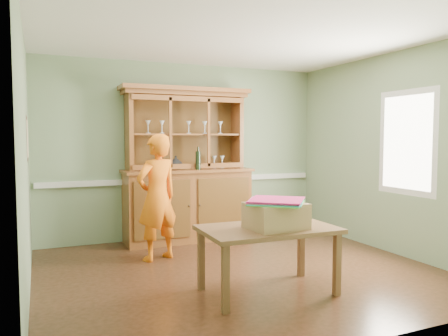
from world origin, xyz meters
name	(u,v)px	position (x,y,z in m)	size (l,w,h in m)	color
floor	(239,271)	(0.00, 0.00, 0.00)	(4.50, 4.50, 0.00)	#4E2919
ceiling	(240,37)	(0.00, 0.00, 2.70)	(4.50, 4.50, 0.00)	white
wall_back	(186,151)	(0.00, 2.00, 1.35)	(4.50, 4.50, 0.00)	gray
wall_left	(25,160)	(-2.25, 0.00, 1.35)	(4.00, 4.00, 0.00)	gray
wall_right	(390,153)	(2.25, 0.00, 1.35)	(4.00, 4.00, 0.00)	gray
wall_front	(356,167)	(0.00, -2.00, 1.35)	(4.50, 4.50, 0.00)	gray
chair_rail	(186,180)	(0.00, 1.98, 0.90)	(4.41, 0.05, 0.08)	silver
framed_map	(28,139)	(-2.23, 0.30, 1.55)	(0.03, 0.60, 0.46)	#362315
window_panel	(406,142)	(2.23, -0.30, 1.50)	(0.03, 0.96, 1.36)	silver
china_hutch	(187,187)	(-0.07, 1.74, 0.81)	(1.96, 0.65, 2.31)	brown
dining_table	(268,235)	(-0.04, -0.75, 0.59)	(1.35, 0.83, 0.67)	brown
cardboard_box	(276,216)	(0.00, -0.84, 0.79)	(0.54, 0.43, 0.25)	#A27D53
kite_stack	(278,201)	(0.00, -0.87, 0.94)	(0.70, 0.70, 0.04)	green
person	(157,197)	(-0.76, 0.86, 0.80)	(0.59, 0.38, 1.61)	orange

